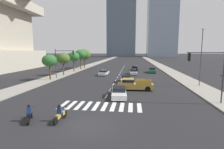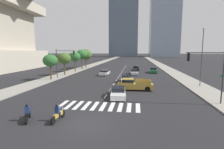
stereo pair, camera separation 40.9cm
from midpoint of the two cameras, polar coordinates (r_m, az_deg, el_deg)
The scene contains 24 objects.
ground_plane at distance 14.20m, azimuth -7.57°, elevation -16.12°, with size 800.00×800.00×0.00m, color #232326.
sidewalk_east at distance 44.09m, azimuth 21.18°, elevation -0.15°, with size 4.00×260.00×0.15m, color gray.
sidewalk_west at distance 46.24m, azimuth -14.21°, elevation 0.48°, with size 4.00×260.00×0.15m, color gray.
crosswalk_near at distance 18.47m, azimuth -3.65°, elevation -10.33°, with size 8.55×2.97×0.01m.
lane_divider_center at distance 45.70m, azimuth 3.33°, elevation 0.53°, with size 0.14×50.00×0.01m.
motorcycle_lead at distance 16.11m, azimuth -25.40°, elevation -11.66°, with size 1.10×2.02×1.49m.
motorcycle_trailing at distance 15.20m, azimuth -16.67°, elevation -12.39°, with size 0.70×2.14×1.49m.
pickup_truck at distance 25.86m, azimuth 7.48°, elevation -3.29°, with size 5.23×2.05×1.67m.
sedan_silver_0 at distance 42.75m, azimuth 7.50°, elevation 0.80°, with size 2.17×4.90×1.34m.
sedan_white_1 at distance 32.00m, azimuth 4.92°, elevation -1.52°, with size 2.14×4.63×1.28m.
sedan_green_2 at distance 47.54m, azimuth 13.76°, elevation 1.35°, with size 2.25×4.87×1.36m.
sedan_white_3 at distance 21.81m, azimuth 2.61°, elevation -5.95°, with size 2.18×4.84×1.22m.
sedan_black_4 at distance 52.58m, azimuth 8.15°, elevation 2.05°, with size 1.92×4.45×1.28m.
sedan_white_5 at distance 41.38m, azimuth -2.11°, elevation 0.59°, with size 2.08×4.49×1.26m.
traffic_signal_near at distance 21.01m, azimuth 29.99°, elevation 2.28°, with size 4.12×0.28×5.82m.
traffic_signal_far at distance 37.03m, azimuth -15.51°, elevation 5.21°, with size 4.35×0.28×6.05m.
street_lamp_east at distance 30.89m, azimuth 27.94°, elevation 6.12°, with size 0.50×0.24×9.14m.
street_tree_nearest at distance 36.11m, azimuth -19.44°, elevation 4.34°, with size 2.82×2.82×4.94m.
street_tree_second at distance 42.17m, azimuth -15.28°, elevation 5.12°, with size 3.15×3.15×5.21m.
street_tree_third at distance 48.94m, azimuth -11.94°, elevation 5.78°, with size 3.10×3.10×5.38m.
street_tree_fourth at distance 54.84m, azimuth -9.75°, elevation 6.54°, with size 3.51×3.51×6.04m.
street_tree_fifth at distance 58.94m, azimuth -8.49°, elevation 6.51°, with size 4.19×4.19×6.19m.
office_tower_left_skyline at distance 189.42m, azimuth 4.06°, elevation 19.10°, with size 29.05×20.64×94.38m.
office_tower_center_skyline at distance 191.15m, azimuth 17.13°, elevation 19.99°, with size 28.09×23.65×106.83m.
Camera 2 is at (3.73, -12.48, 5.73)m, focal length 27.67 mm.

